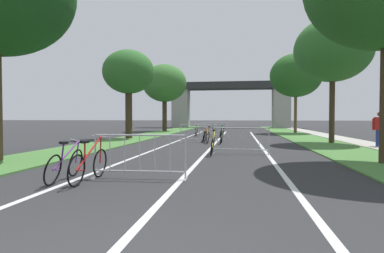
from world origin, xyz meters
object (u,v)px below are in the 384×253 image
(crowd_barrier_fourth, at_px, (214,130))
(bicycle_yellow_6, at_px, (213,145))
(crowd_barrier_third, at_px, (199,133))
(pedestrian_waiting, at_px, (380,126))
(bicycle_silver_1, at_px, (204,136))
(bicycle_red_3, at_px, (89,164))
(crowd_barrier_second, at_px, (241,141))
(crowd_barrier_nearest, at_px, (140,157))
(bicycle_teal_8, at_px, (213,131))
(bicycle_white_0, at_px, (196,131))
(tree_right_pine_far, at_px, (333,50))
(tree_left_cypress_far, at_px, (165,83))
(tree_right_maple_mid, at_px, (296,76))
(bicycle_green_5, at_px, (221,132))
(tree_left_oak_near, at_px, (129,73))
(bicycle_orange_2, at_px, (207,137))
(bicycle_purple_7, at_px, (65,164))
(bicycle_black_4, at_px, (222,137))

(crowd_barrier_fourth, xyz_separation_m, bicycle_yellow_6, (0.88, -11.20, -0.13))
(crowd_barrier_third, distance_m, pedestrian_waiting, 9.10)
(bicycle_silver_1, height_order, bicycle_red_3, bicycle_red_3)
(bicycle_yellow_6, height_order, pedestrian_waiting, pedestrian_waiting)
(crowd_barrier_second, relative_size, bicycle_yellow_6, 1.31)
(crowd_barrier_nearest, distance_m, bicycle_teal_8, 16.47)
(crowd_barrier_third, relative_size, bicycle_white_0, 1.29)
(bicycle_white_0, bearing_deg, tree_right_pine_far, 134.41)
(tree_left_cypress_far, height_order, tree_right_pine_far, tree_right_pine_far)
(tree_right_pine_far, height_order, crowd_barrier_nearest, tree_right_pine_far)
(tree_right_maple_mid, xyz_separation_m, crowd_barrier_second, (-5.00, -16.85, -4.74))
(tree_right_maple_mid, relative_size, bicycle_yellow_6, 4.26)
(tree_right_maple_mid, bearing_deg, bicycle_green_5, -133.57)
(tree_left_oak_near, xyz_separation_m, crowd_barrier_third, (5.04, -2.16, -3.93))
(tree_left_oak_near, height_order, crowd_barrier_third, tree_left_oak_near)
(crowd_barrier_nearest, xyz_separation_m, bicycle_orange_2, (0.50, 10.30, -0.15))
(crowd_barrier_fourth, height_order, bicycle_white_0, crowd_barrier_fourth)
(crowd_barrier_fourth, relative_size, bicycle_teal_8, 1.36)
(tree_left_cypress_far, xyz_separation_m, bicycle_orange_2, (5.86, -13.98, -4.61))
(crowd_barrier_third, distance_m, bicycle_yellow_6, 5.97)
(tree_left_oak_near, distance_m, bicycle_silver_1, 6.87)
(crowd_barrier_second, xyz_separation_m, crowd_barrier_third, (-2.37, 5.37, 0.00))
(bicycle_white_0, xyz_separation_m, bicycle_silver_1, (1.19, -5.22, -0.02))
(bicycle_yellow_6, bearing_deg, crowd_barrier_second, 21.84)
(bicycle_silver_1, bearing_deg, bicycle_teal_8, -98.75)
(tree_left_oak_near, relative_size, tree_right_pine_far, 0.86)
(crowd_barrier_second, bearing_deg, tree_right_pine_far, 48.93)
(tree_left_cypress_far, height_order, bicycle_teal_8, tree_left_cypress_far)
(pedestrian_waiting, bearing_deg, crowd_barrier_second, 40.70)
(tree_left_cypress_far, distance_m, tree_right_maple_mid, 12.91)
(tree_right_maple_mid, bearing_deg, crowd_barrier_second, -106.53)
(crowd_barrier_nearest, bearing_deg, bicycle_yellow_6, 75.14)
(tree_left_oak_near, xyz_separation_m, bicycle_teal_8, (5.41, 3.58, -4.07))
(bicycle_orange_2, distance_m, bicycle_purple_7, 10.99)
(bicycle_green_5, height_order, bicycle_yellow_6, bicycle_yellow_6)
(crowd_barrier_nearest, distance_m, bicycle_yellow_6, 5.07)
(bicycle_black_4, distance_m, bicycle_yellow_6, 5.30)
(tree_right_maple_mid, bearing_deg, crowd_barrier_fourth, -138.67)
(crowd_barrier_nearest, bearing_deg, bicycle_teal_8, 88.71)
(crowd_barrier_nearest, bearing_deg, bicycle_purple_7, -162.80)
(crowd_barrier_nearest, height_order, bicycle_orange_2, crowd_barrier_nearest)
(pedestrian_waiting, bearing_deg, bicycle_purple_7, 54.41)
(crowd_barrier_second, bearing_deg, crowd_barrier_nearest, -113.87)
(tree_right_pine_far, distance_m, bicycle_green_5, 9.12)
(bicycle_black_4, bearing_deg, bicycle_green_5, 94.24)
(tree_right_pine_far, relative_size, crowd_barrier_nearest, 3.10)
(bicycle_green_5, distance_m, bicycle_teal_8, 1.14)
(crowd_barrier_nearest, xyz_separation_m, bicycle_green_5, (1.02, 15.54, -0.16))
(bicycle_teal_8, xyz_separation_m, pedestrian_waiting, (8.52, -7.66, 0.67))
(bicycle_black_4, bearing_deg, bicycle_white_0, 110.89)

